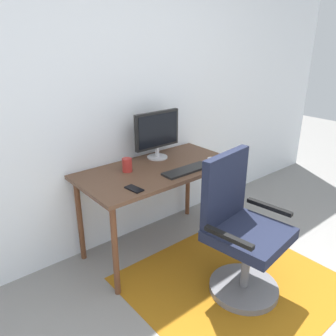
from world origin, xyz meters
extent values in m
cube|color=silver|center=(0.00, 2.20, 1.30)|extent=(6.00, 0.10, 2.60)
cube|color=#905811|center=(0.28, 1.05, 0.00)|extent=(1.46, 1.35, 0.01)
cube|color=brown|center=(0.14, 1.80, 0.74)|extent=(1.31, 0.67, 0.03)
cylinder|color=brown|center=(-0.45, 1.52, 0.36)|extent=(0.04, 0.04, 0.73)
cylinder|color=brown|center=(0.74, 1.52, 0.36)|extent=(0.04, 0.04, 0.73)
cylinder|color=brown|center=(-0.45, 2.07, 0.36)|extent=(0.04, 0.04, 0.73)
cylinder|color=brown|center=(0.74, 2.07, 0.36)|extent=(0.04, 0.04, 0.73)
cylinder|color=#B2B2B7|center=(0.29, 1.99, 0.76)|extent=(0.18, 0.18, 0.01)
cylinder|color=#B2B2B7|center=(0.29, 1.99, 0.81)|extent=(0.04, 0.04, 0.09)
cube|color=black|center=(0.29, 1.99, 1.01)|extent=(0.44, 0.04, 0.31)
cube|color=black|center=(0.29, 1.97, 1.01)|extent=(0.40, 0.00, 0.27)
cube|color=black|center=(0.28, 1.59, 0.77)|extent=(0.43, 0.13, 0.02)
ellipsoid|color=white|center=(0.60, 1.62, 0.77)|extent=(0.06, 0.10, 0.03)
cylinder|color=#A22823|center=(-0.09, 1.89, 0.81)|extent=(0.08, 0.08, 0.11)
cube|color=black|center=(-0.24, 1.58, 0.76)|extent=(0.09, 0.15, 0.01)
cylinder|color=slate|center=(0.28, 0.95, 0.03)|extent=(0.50, 0.50, 0.05)
cylinder|color=slate|center=(0.28, 0.95, 0.25)|extent=(0.06, 0.06, 0.39)
cube|color=#191E33|center=(0.28, 0.95, 0.48)|extent=(0.56, 0.56, 0.08)
cube|color=#191E33|center=(0.25, 1.17, 0.78)|extent=(0.48, 0.12, 0.51)
cube|color=black|center=(0.01, 0.92, 0.59)|extent=(0.09, 0.35, 0.03)
cube|color=black|center=(0.54, 0.99, 0.59)|extent=(0.09, 0.35, 0.03)
camera|label=1|loc=(-1.42, -0.22, 1.77)|focal=36.03mm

